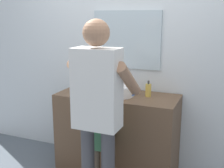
{
  "coord_description": "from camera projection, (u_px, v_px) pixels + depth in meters",
  "views": [
    {
      "loc": [
        1.04,
        -2.39,
        1.66
      ],
      "look_at": [
        0.0,
        0.15,
        1.01
      ],
      "focal_mm": 45.89,
      "sensor_mm": 36.0,
      "label": 1
    }
  ],
  "objects": [
    {
      "name": "back_wall",
      "position": [
        128.0,
        45.0,
        3.17
      ],
      "size": [
        4.4,
        0.1,
        2.7
      ],
      "color": "silver",
      "rests_on": "ground"
    },
    {
      "name": "vanity_cabinet",
      "position": [
        117.0,
        133.0,
        3.09
      ],
      "size": [
        1.26,
        0.54,
        0.86
      ],
      "primitive_type": "cube",
      "color": "brown",
      "rests_on": "ground"
    },
    {
      "name": "sink_basin",
      "position": [
        117.0,
        90.0,
        2.96
      ],
      "size": [
        0.37,
        0.37,
        0.11
      ],
      "color": "white",
      "rests_on": "vanity_cabinet"
    },
    {
      "name": "faucet",
      "position": [
        124.0,
        83.0,
        3.16
      ],
      "size": [
        0.18,
        0.14,
        0.18
      ],
      "color": "#B7BABF",
      "rests_on": "vanity_cabinet"
    },
    {
      "name": "toothbrush_cup",
      "position": [
        83.0,
        87.0,
        3.12
      ],
      "size": [
        0.07,
        0.07,
        0.21
      ],
      "color": "#D86666",
      "rests_on": "vanity_cabinet"
    },
    {
      "name": "soap_bottle",
      "position": [
        148.0,
        90.0,
        2.91
      ],
      "size": [
        0.06,
        0.06,
        0.17
      ],
      "color": "gold",
      "rests_on": "vanity_cabinet"
    },
    {
      "name": "child_toddler",
      "position": [
        102.0,
        136.0,
        2.7
      ],
      "size": [
        0.29,
        0.29,
        0.94
      ],
      "color": "#6B5B4C",
      "rests_on": "ground"
    },
    {
      "name": "adult_parent",
      "position": [
        98.0,
        101.0,
        2.34
      ],
      "size": [
        0.51,
        0.54,
        1.64
      ],
      "color": "#47474C",
      "rests_on": "ground"
    }
  ]
}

